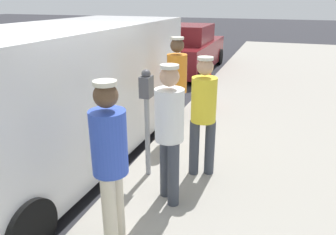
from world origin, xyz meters
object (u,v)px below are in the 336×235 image
(pedestrian_in_yellow, at_px, (203,110))
(parked_van, at_px, (68,91))
(parking_meter_near, at_px, (147,106))
(pedestrian_in_orange, at_px, (177,82))
(pedestrian_in_white, at_px, (169,127))
(parked_sedan_ahead, at_px, (187,50))
(fire_hydrant, at_px, (206,90))
(pedestrian_in_blue, at_px, (110,157))

(pedestrian_in_yellow, distance_m, parked_van, 2.21)
(parking_meter_near, bearing_deg, pedestrian_in_orange, 90.60)
(pedestrian_in_white, distance_m, pedestrian_in_yellow, 0.80)
(pedestrian_in_yellow, bearing_deg, parked_van, 177.84)
(pedestrian_in_yellow, height_order, parked_sedan_ahead, pedestrian_in_yellow)
(parked_van, bearing_deg, fire_hydrant, 60.74)
(pedestrian_in_white, distance_m, parked_van, 2.16)
(pedestrian_in_white, relative_size, fire_hydrant, 1.98)
(parked_van, relative_size, parked_sedan_ahead, 1.19)
(parked_sedan_ahead, bearing_deg, parking_meter_near, -78.08)
(pedestrian_in_orange, xyz_separation_m, pedestrian_in_white, (0.50, -1.86, -0.05))
(pedestrian_in_white, relative_size, pedestrian_in_yellow, 1.02)
(pedestrian_in_white, height_order, parked_van, parked_van)
(pedestrian_in_orange, bearing_deg, pedestrian_in_blue, -85.39)
(parked_sedan_ahead, bearing_deg, parked_van, -89.33)
(parked_van, bearing_deg, pedestrian_in_yellow, -2.16)
(pedestrian_in_blue, height_order, pedestrian_in_yellow, pedestrian_in_blue)
(pedestrian_in_blue, relative_size, pedestrian_in_yellow, 1.02)
(parking_meter_near, relative_size, pedestrian_in_blue, 0.89)
(pedestrian_in_blue, xyz_separation_m, fire_hydrant, (-0.11, 4.61, -0.57))
(pedestrian_in_orange, height_order, fire_hydrant, pedestrian_in_orange)
(pedestrian_in_orange, xyz_separation_m, parked_van, (-1.49, -1.01, -0.02))
(pedestrian_in_orange, height_order, parked_sedan_ahead, pedestrian_in_orange)
(pedestrian_in_blue, distance_m, parked_van, 2.45)
(parking_meter_near, xyz_separation_m, pedestrian_in_blue, (0.21, -1.39, -0.05))
(parked_van, bearing_deg, parked_sedan_ahead, 90.67)
(pedestrian_in_orange, xyz_separation_m, parked_sedan_ahead, (-1.57, 6.13, -0.43))
(parking_meter_near, bearing_deg, pedestrian_in_yellow, 21.08)
(parking_meter_near, relative_size, parked_van, 0.29)
(pedestrian_in_orange, distance_m, pedestrian_in_white, 1.93)
(pedestrian_in_white, distance_m, parked_sedan_ahead, 8.26)
(parking_meter_near, xyz_separation_m, pedestrian_in_yellow, (0.71, 0.27, -0.07))
(pedestrian_in_blue, bearing_deg, parking_meter_near, 98.51)
(parking_meter_near, relative_size, pedestrian_in_yellow, 0.91)
(pedestrian_in_white, xyz_separation_m, parked_van, (-1.99, 0.85, 0.03))
(pedestrian_in_yellow, bearing_deg, fire_hydrant, 101.75)
(parking_meter_near, distance_m, pedestrian_in_blue, 1.41)
(pedestrian_in_white, xyz_separation_m, fire_hydrant, (-0.39, 3.71, -0.56))
(parking_meter_near, xyz_separation_m, pedestrian_in_orange, (-0.01, 1.37, -0.00))
(pedestrian_in_orange, height_order, pedestrian_in_yellow, pedestrian_in_orange)
(parked_van, distance_m, parked_sedan_ahead, 7.15)
(parked_van, bearing_deg, parking_meter_near, -13.41)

